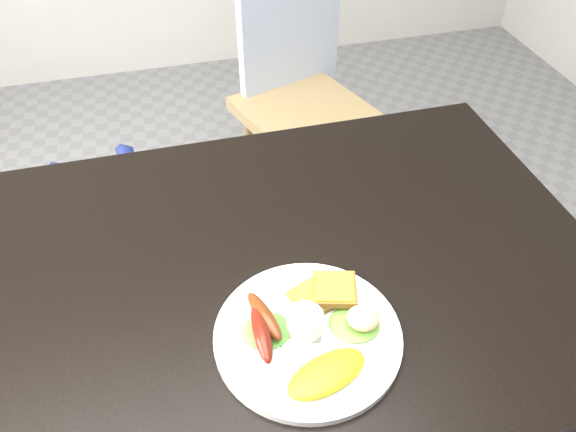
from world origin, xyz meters
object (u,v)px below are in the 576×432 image
Objects in this scene: dining_table at (267,273)px; plate at (308,336)px; person at (134,151)px; dining_chair at (303,112)px.

dining_table is 4.11× the size of plate.
person is at bearing 114.88° from dining_table.
dining_chair is 0.77m from person.
person is (-0.54, -0.47, 0.27)m from dining_chair.
dining_chair is 1.17m from plate.
dining_chair is at bearing -157.39° from person.
dining_chair is at bearing 69.98° from dining_table.
dining_table is 0.17m from plate.
dining_table is 0.50m from person.
person reaches higher than dining_chair.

